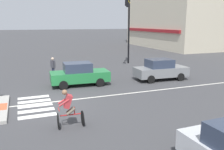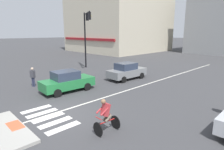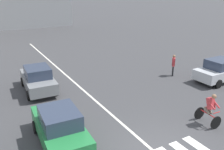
# 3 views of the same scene
# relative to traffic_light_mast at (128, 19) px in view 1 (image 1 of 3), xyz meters

# --- Properties ---
(ground_plane) EXTENTS (300.00, 300.00, 0.00)m
(ground_plane) POSITION_rel_traffic_light_mast_xyz_m (9.89, -9.29, -4.77)
(ground_plane) COLOR #3D3D3F
(tactile_pad_front) EXTENTS (1.10, 0.60, 0.01)m
(tactile_pad_front) POSITION_rel_traffic_light_mast_xyz_m (9.89, -11.72, -4.61)
(tactile_pad_front) COLOR #DB5B38
(tactile_pad_front) RESTS_ON traffic_island
(crosswalk_stripe_a) EXTENTS (0.44, 1.80, 0.01)m
(crosswalk_stripe_a) POSITION_rel_traffic_light_mast_xyz_m (8.29, -10.02, -4.76)
(crosswalk_stripe_a) COLOR silver
(crosswalk_stripe_a) RESTS_ON ground
(crosswalk_stripe_b) EXTENTS (0.44, 1.80, 0.01)m
(crosswalk_stripe_b) POSITION_rel_traffic_light_mast_xyz_m (9.09, -10.02, -4.76)
(crosswalk_stripe_b) COLOR silver
(crosswalk_stripe_b) RESTS_ON ground
(crosswalk_stripe_c) EXTENTS (0.44, 1.80, 0.01)m
(crosswalk_stripe_c) POSITION_rel_traffic_light_mast_xyz_m (9.89, -10.02, -4.76)
(crosswalk_stripe_c) COLOR silver
(crosswalk_stripe_c) RESTS_ON ground
(crosswalk_stripe_d) EXTENTS (0.44, 1.80, 0.01)m
(crosswalk_stripe_d) POSITION_rel_traffic_light_mast_xyz_m (10.69, -10.02, -4.76)
(crosswalk_stripe_d) COLOR silver
(crosswalk_stripe_d) RESTS_ON ground
(crosswalk_stripe_e) EXTENTS (0.44, 1.80, 0.01)m
(crosswalk_stripe_e) POSITION_rel_traffic_light_mast_xyz_m (11.48, -10.02, -4.76)
(crosswalk_stripe_e) COLOR silver
(crosswalk_stripe_e) RESTS_ON ground
(lane_centre_line) EXTENTS (0.14, 28.00, 0.01)m
(lane_centre_line) POSITION_rel_traffic_light_mast_xyz_m (9.59, 0.71, -4.76)
(lane_centre_line) COLOR silver
(lane_centre_line) RESTS_ON ground
(traffic_light_mast) EXTENTS (3.72, 2.12, 6.97)m
(traffic_light_mast) POSITION_rel_traffic_light_mast_xyz_m (0.00, 0.00, 0.00)
(traffic_light_mast) COLOR black
(traffic_light_mast) RESTS_ON ground
(building_corner_left) EXTENTS (19.83, 20.29, 15.84)m
(building_corner_left) POSITION_rel_traffic_light_mast_xyz_m (-14.77, 20.95, 3.17)
(building_corner_left) COLOR beige
(building_corner_left) RESTS_ON ground
(car_green_westbound_near) EXTENTS (2.01, 4.19, 1.64)m
(car_green_westbound_near) POSITION_rel_traffic_light_mast_xyz_m (6.44, -6.74, -3.96)
(car_green_westbound_near) COLOR #237A3D
(car_green_westbound_near) RESTS_ON ground
(car_grey_westbound_far) EXTENTS (1.99, 4.17, 1.64)m
(car_grey_westbound_far) POSITION_rel_traffic_light_mast_xyz_m (7.04, -0.42, -3.96)
(car_grey_westbound_far) COLOR slate
(car_grey_westbound_far) RESTS_ON ground
(cyclist) EXTENTS (0.72, 1.12, 1.68)m
(cyclist) POSITION_rel_traffic_light_mast_xyz_m (13.27, -8.84, -3.89)
(cyclist) COLOR black
(cyclist) RESTS_ON ground
(pedestrian_at_curb_left) EXTENTS (0.49, 0.37, 1.67)m
(pedestrian_at_curb_left) POSITION_rel_traffic_light_mast_xyz_m (3.31, -8.17, -3.78)
(pedestrian_at_curb_left) COLOR #2D334C
(pedestrian_at_curb_left) RESTS_ON ground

